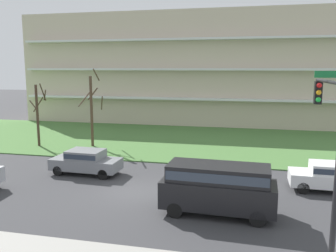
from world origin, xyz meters
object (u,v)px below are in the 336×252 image
tree_far_left (38,113)px  sedan_white_center_left (331,176)px  traffic_signal_mast (330,137)px  tree_left (92,109)px  sedan_gray_center_right (86,161)px  van_black_near_left (218,185)px

tree_far_left → sedan_white_center_left: size_ratio=1.24×
traffic_signal_mast → tree_left: bearing=135.6°
sedan_white_center_left → sedan_gray_center_right: size_ratio=0.99×
sedan_white_center_left → tree_far_left: bearing=-15.9°
tree_left → van_black_near_left: size_ratio=1.26×
van_black_near_left → sedan_gray_center_right: size_ratio=1.18×
tree_far_left → van_black_near_left: size_ratio=1.03×
tree_left → traffic_signal_mast: 21.81m
tree_left → sedan_gray_center_right: size_ratio=1.49×
tree_far_left → traffic_signal_mast: traffic_signal_mast is taller
sedan_gray_center_right → tree_left: bearing=-66.5°
tree_left → van_black_near_left: 16.83m
tree_far_left → sedan_white_center_left: 23.05m
van_black_near_left → sedan_white_center_left: (5.83, 4.50, -0.52)m
van_black_near_left → sedan_gray_center_right: van_black_near_left is taller
tree_far_left → sedan_gray_center_right: size_ratio=1.22×
tree_far_left → sedan_white_center_left: bearing=-16.5°
tree_left → tree_far_left: bearing=-167.8°
tree_left → sedan_gray_center_right: bearing=-68.6°
tree_left → van_black_near_left: bearing=-45.8°
tree_left → traffic_signal_mast: size_ratio=1.00×
tree_far_left → tree_left: 4.63m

